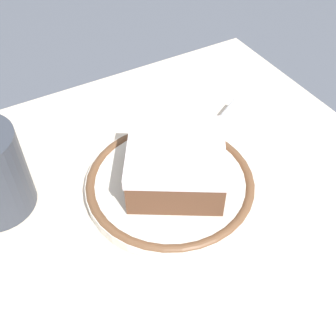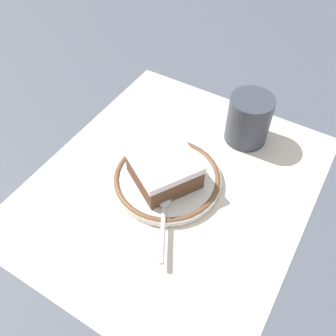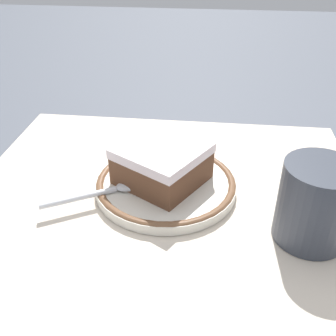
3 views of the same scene
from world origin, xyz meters
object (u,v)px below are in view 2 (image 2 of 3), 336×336
at_px(plate, 168,178).
at_px(cake_slice, 164,169).
at_px(spoon, 164,211).
at_px(cup, 248,122).

distance_m(plate, cake_slice, 0.03).
xyz_separation_m(spoon, cup, (0.23, -0.04, 0.02)).
bearing_deg(spoon, cup, -9.29).
height_order(cake_slice, spoon, cake_slice).
height_order(spoon, cup, cup).
xyz_separation_m(plate, cup, (0.16, -0.07, 0.03)).
relative_size(cake_slice, spoon, 1.08).
relative_size(plate, cup, 1.99).
bearing_deg(cake_slice, cup, -22.90).
bearing_deg(plate, spoon, -153.88).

